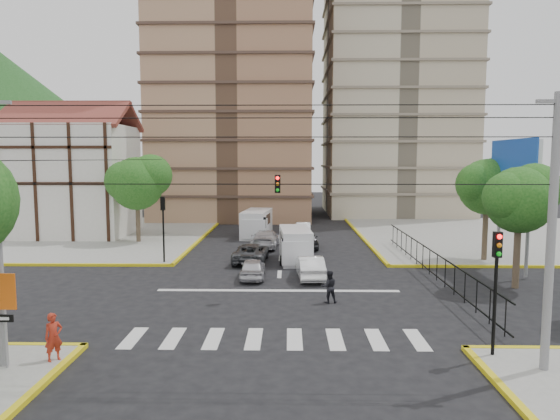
{
  "coord_description": "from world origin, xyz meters",
  "views": [
    {
      "loc": [
        0.56,
        -24.98,
        7.07
      ],
      "look_at": [
        0.04,
        4.67,
        4.0
      ],
      "focal_mm": 32.0,
      "sensor_mm": 36.0,
      "label": 1
    }
  ],
  "objects_px": {
    "car_silver_front_left": "(253,268)",
    "pedestrian_sw_corner": "(54,337)",
    "pedestrian_crosswalk": "(329,287)",
    "traffic_light_se": "(496,273)",
    "district_sign": "(3,300)",
    "traffic_light_nw": "(163,218)",
    "van_left_lane": "(256,224)",
    "car_white_front_right": "(310,267)",
    "van_right_lane": "(295,246)"
  },
  "relations": [
    {
      "from": "traffic_light_nw",
      "to": "pedestrian_sw_corner",
      "type": "height_order",
      "value": "traffic_light_nw"
    },
    {
      "from": "traffic_light_se",
      "to": "pedestrian_sw_corner",
      "type": "bearing_deg",
      "value": -177.08
    },
    {
      "from": "traffic_light_se",
      "to": "van_right_lane",
      "type": "xyz_separation_m",
      "value": [
        -6.77,
        16.56,
        -2.02
      ]
    },
    {
      "from": "car_white_front_right",
      "to": "car_silver_front_left",
      "type": "bearing_deg",
      "value": -2.13
    },
    {
      "from": "car_silver_front_left",
      "to": "pedestrian_sw_corner",
      "type": "xyz_separation_m",
      "value": [
        -5.93,
        -12.53,
        0.37
      ]
    },
    {
      "from": "pedestrian_crosswalk",
      "to": "traffic_light_se",
      "type": "bearing_deg",
      "value": 120.99
    },
    {
      "from": "traffic_light_nw",
      "to": "van_left_lane",
      "type": "bearing_deg",
      "value": 64.88
    },
    {
      "from": "district_sign",
      "to": "pedestrian_crosswalk",
      "type": "height_order",
      "value": "district_sign"
    },
    {
      "from": "traffic_light_se",
      "to": "van_right_lane",
      "type": "height_order",
      "value": "traffic_light_se"
    },
    {
      "from": "traffic_light_se",
      "to": "pedestrian_sw_corner",
      "type": "height_order",
      "value": "traffic_light_se"
    },
    {
      "from": "traffic_light_nw",
      "to": "van_right_lane",
      "type": "distance_m",
      "value": 9.1
    },
    {
      "from": "pedestrian_sw_corner",
      "to": "van_left_lane",
      "type": "bearing_deg",
      "value": 35.62
    },
    {
      "from": "district_sign",
      "to": "van_right_lane",
      "type": "distance_m",
      "value": 20.55
    },
    {
      "from": "van_left_lane",
      "to": "pedestrian_sw_corner",
      "type": "bearing_deg",
      "value": -93.68
    },
    {
      "from": "van_right_lane",
      "to": "car_white_front_right",
      "type": "relative_size",
      "value": 1.23
    },
    {
      "from": "car_silver_front_left",
      "to": "van_right_lane",
      "type": "bearing_deg",
      "value": -119.3
    },
    {
      "from": "pedestrian_sw_corner",
      "to": "pedestrian_crosswalk",
      "type": "bearing_deg",
      "value": -6.9
    },
    {
      "from": "traffic_light_nw",
      "to": "car_silver_front_left",
      "type": "bearing_deg",
      "value": -31.73
    },
    {
      "from": "car_silver_front_left",
      "to": "car_white_front_right",
      "type": "height_order",
      "value": "car_white_front_right"
    },
    {
      "from": "traffic_light_nw",
      "to": "district_sign",
      "type": "xyz_separation_m",
      "value": [
        -1.0,
        -17.04,
        -0.66
      ]
    },
    {
      "from": "district_sign",
      "to": "pedestrian_crosswalk",
      "type": "xyz_separation_m",
      "value": [
        11.35,
        8.24,
        -1.65
      ]
    },
    {
      "from": "district_sign",
      "to": "car_white_front_right",
      "type": "xyz_separation_m",
      "value": [
        10.64,
        13.25,
        -1.77
      ]
    },
    {
      "from": "car_silver_front_left",
      "to": "car_white_front_right",
      "type": "relative_size",
      "value": 0.86
    },
    {
      "from": "traffic_light_se",
      "to": "pedestrian_crosswalk",
      "type": "xyz_separation_m",
      "value": [
        -5.25,
        6.8,
        -2.31
      ]
    },
    {
      "from": "traffic_light_nw",
      "to": "car_white_front_right",
      "type": "xyz_separation_m",
      "value": [
        9.64,
        -3.79,
        -2.43
      ]
    },
    {
      "from": "traffic_light_se",
      "to": "traffic_light_nw",
      "type": "height_order",
      "value": "same"
    },
    {
      "from": "traffic_light_se",
      "to": "car_silver_front_left",
      "type": "distance_m",
      "value": 15.23
    },
    {
      "from": "van_left_lane",
      "to": "pedestrian_crosswalk",
      "type": "relative_size",
      "value": 3.47
    },
    {
      "from": "van_right_lane",
      "to": "pedestrian_sw_corner",
      "type": "xyz_separation_m",
      "value": [
        -8.53,
        -17.34,
        -0.11
      ]
    },
    {
      "from": "van_right_lane",
      "to": "car_silver_front_left",
      "type": "height_order",
      "value": "van_right_lane"
    },
    {
      "from": "pedestrian_sw_corner",
      "to": "pedestrian_crosswalk",
      "type": "height_order",
      "value": "pedestrian_sw_corner"
    },
    {
      "from": "van_right_lane",
      "to": "traffic_light_nw",
      "type": "bearing_deg",
      "value": -177.86
    },
    {
      "from": "district_sign",
      "to": "traffic_light_nw",
      "type": "bearing_deg",
      "value": 86.64
    },
    {
      "from": "van_left_lane",
      "to": "van_right_lane",
      "type": "bearing_deg",
      "value": -65.73
    },
    {
      "from": "pedestrian_sw_corner",
      "to": "traffic_light_se",
      "type": "bearing_deg",
      "value": -41.03
    },
    {
      "from": "van_left_lane",
      "to": "car_white_front_right",
      "type": "distance_m",
      "value": 15.99
    },
    {
      "from": "traffic_light_se",
      "to": "van_left_lane",
      "type": "xyz_separation_m",
      "value": [
        -10.14,
        27.23,
        -1.94
      ]
    },
    {
      "from": "van_right_lane",
      "to": "van_left_lane",
      "type": "bearing_deg",
      "value": 103.46
    },
    {
      "from": "car_silver_front_left",
      "to": "district_sign",
      "type": "bearing_deg",
      "value": 60.22
    },
    {
      "from": "van_left_lane",
      "to": "pedestrian_sw_corner",
      "type": "height_order",
      "value": "van_left_lane"
    },
    {
      "from": "car_white_front_right",
      "to": "pedestrian_crosswalk",
      "type": "relative_size",
      "value": 2.6
    },
    {
      "from": "district_sign",
      "to": "pedestrian_crosswalk",
      "type": "relative_size",
      "value": 2.0
    },
    {
      "from": "car_white_front_right",
      "to": "van_right_lane",
      "type": "bearing_deg",
      "value": -83.55
    },
    {
      "from": "car_white_front_right",
      "to": "pedestrian_sw_corner",
      "type": "bearing_deg",
      "value": 50.18
    },
    {
      "from": "traffic_light_nw",
      "to": "car_white_front_right",
      "type": "relative_size",
      "value": 1.06
    },
    {
      "from": "district_sign",
      "to": "van_left_lane",
      "type": "height_order",
      "value": "district_sign"
    },
    {
      "from": "traffic_light_nw",
      "to": "pedestrian_crosswalk",
      "type": "height_order",
      "value": "traffic_light_nw"
    },
    {
      "from": "van_right_lane",
      "to": "car_white_front_right",
      "type": "xyz_separation_m",
      "value": [
        0.81,
        -4.75,
        -0.41
      ]
    },
    {
      "from": "van_right_lane",
      "to": "pedestrian_crosswalk",
      "type": "relative_size",
      "value": 3.2
    },
    {
      "from": "car_silver_front_left",
      "to": "pedestrian_sw_corner",
      "type": "bearing_deg",
      "value": 63.63
    }
  ]
}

